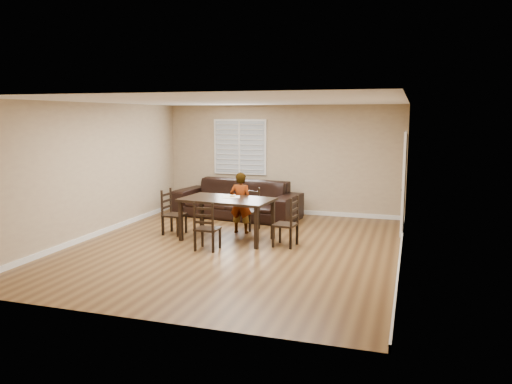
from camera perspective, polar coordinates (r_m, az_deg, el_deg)
ground at (r=9.42m, az=-2.48°, el=-6.31°), size 7.00×7.00×0.00m
room at (r=9.28m, az=-1.97°, el=4.79°), size 6.04×7.04×2.72m
dining_table at (r=9.82m, az=-3.34°, el=-1.24°), size 1.86×1.17×0.83m
chair_near at (r=10.86m, az=-0.62°, el=-2.05°), size 0.50×0.49×0.91m
chair_far at (r=9.08m, az=-5.84°, el=-4.23°), size 0.41×0.38×0.91m
chair_left at (r=10.53m, az=-9.86°, el=-2.45°), size 0.41×0.44×0.94m
chair_right at (r=9.37m, az=4.03°, el=-3.67°), size 0.44×0.47×0.95m
child at (r=10.41m, az=-1.76°, el=-1.24°), size 0.48×0.33×1.28m
napkin at (r=9.98m, az=-2.83°, el=-0.55°), size 0.42×0.42×0.00m
donut at (r=9.97m, az=-2.72°, el=-0.44°), size 0.10×0.10×0.04m
sofa at (r=12.06m, az=-2.21°, el=-0.81°), size 3.18×1.61×0.89m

